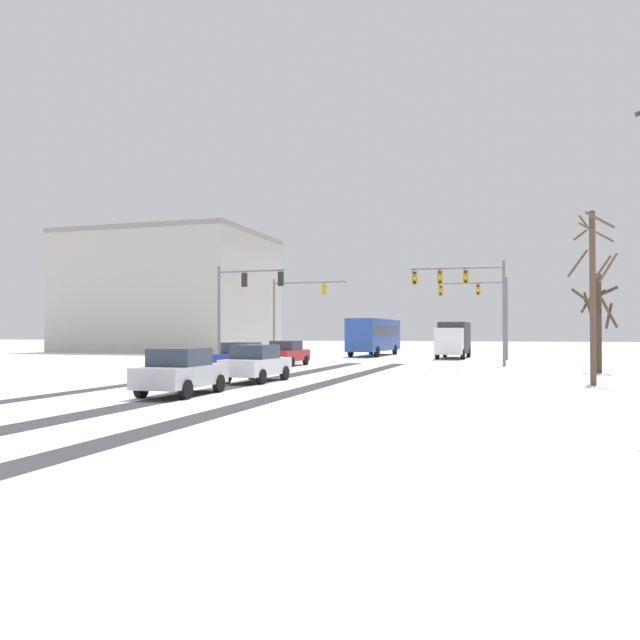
# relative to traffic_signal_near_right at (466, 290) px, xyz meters

# --- Properties ---
(wheel_track_left_lane) EXTENTS (1.13, 38.95, 0.01)m
(wheel_track_left_lane) POSITION_rel_traffic_signal_near_right_xyz_m (-7.92, -15.51, -4.78)
(wheel_track_left_lane) COLOR #38383D
(wheel_track_left_lane) RESTS_ON ground
(wheel_track_right_lane) EXTENTS (0.96, 38.95, 0.01)m
(wheel_track_right_lane) POSITION_rel_traffic_signal_near_right_xyz_m (-4.76, -15.51, -4.78)
(wheel_track_right_lane) COLOR #38383D
(wheel_track_right_lane) RESTS_ON ground
(wheel_track_center) EXTENTS (0.93, 38.95, 0.01)m
(wheel_track_center) POSITION_rel_traffic_signal_near_right_xyz_m (-12.35, -15.51, -4.78)
(wheel_track_center) COLOR #38383D
(wheel_track_center) RESTS_ON ground
(sidewalk_kerb_right) EXTENTS (4.00, 38.95, 0.12)m
(sidewalk_kerb_right) POSITION_rel_traffic_signal_near_right_xyz_m (3.64, -17.28, -4.72)
(sidewalk_kerb_right) COLOR white
(sidewalk_kerb_right) RESTS_ON ground
(traffic_signal_near_right) EXTENTS (5.69, 0.75, 6.50)m
(traffic_signal_near_right) POSITION_rel_traffic_signal_near_right_xyz_m (0.00, 0.00, 0.00)
(traffic_signal_near_right) COLOR slate
(traffic_signal_near_right) RESTS_ON ground
(traffic_signal_far_left) EXTENTS (6.20, 0.39, 6.50)m
(traffic_signal_far_left) POSITION_rel_traffic_signal_near_right_xyz_m (-13.98, 8.14, -0.34)
(traffic_signal_far_left) COLOR slate
(traffic_signal_far_left) RESTS_ON ground
(traffic_signal_near_left) EXTENTS (4.71, 0.48, 6.50)m
(traffic_signal_near_left) POSITION_rel_traffic_signal_near_right_xyz_m (-14.10, -1.85, -0.20)
(traffic_signal_near_left) COLOR slate
(traffic_signal_near_left) RESTS_ON ground
(traffic_signal_far_right) EXTENTS (5.49, 0.59, 6.50)m
(traffic_signal_far_right) POSITION_rel_traffic_signal_near_right_xyz_m (0.37, 12.30, -0.16)
(traffic_signal_far_right) COLOR slate
(traffic_signal_far_right) RESTS_ON ground
(car_red_lead) EXTENTS (1.96, 4.16, 1.62)m
(car_red_lead) POSITION_rel_traffic_signal_near_right_xyz_m (-11.26, -0.92, -3.96)
(car_red_lead) COLOR red
(car_red_lead) RESTS_ON ground
(car_blue_second) EXTENTS (1.89, 4.13, 1.62)m
(car_blue_second) POSITION_rel_traffic_signal_near_right_xyz_m (-11.38, -7.72, -3.96)
(car_blue_second) COLOR #233899
(car_blue_second) RESTS_ON ground
(car_white_third) EXTENTS (1.94, 4.16, 1.62)m
(car_white_third) POSITION_rel_traffic_signal_near_right_xyz_m (-7.95, -13.95, -3.96)
(car_white_third) COLOR silver
(car_white_third) RESTS_ON ground
(car_silver_fourth) EXTENTS (1.92, 4.15, 1.62)m
(car_silver_fourth) POSITION_rel_traffic_signal_near_right_xyz_m (-8.11, -20.19, -3.96)
(car_silver_fourth) COLOR #B7BABF
(car_silver_fourth) RESTS_ON ground
(bus_oncoming) EXTENTS (2.98, 11.09, 3.38)m
(bus_oncoming) POSITION_rel_traffic_signal_near_right_xyz_m (-9.66, 18.54, -2.79)
(bus_oncoming) COLOR #284793
(bus_oncoming) RESTS_ON ground
(box_truck_delivery) EXTENTS (2.45, 7.45, 3.02)m
(box_truck_delivery) POSITION_rel_traffic_signal_near_right_xyz_m (-2.06, 14.34, -3.15)
(box_truck_delivery) COLOR silver
(box_truck_delivery) RESTS_ON ground
(bare_tree_sidewalk_mid) EXTENTS (1.92, 1.85, 7.14)m
(bare_tree_sidewalk_mid) POSITION_rel_traffic_signal_near_right_xyz_m (5.93, -11.64, -0.84)
(bare_tree_sidewalk_mid) COLOR brown
(bare_tree_sidewalk_mid) RESTS_ON ground
(bare_tree_sidewalk_far) EXTENTS (2.42, 2.44, 5.29)m
(bare_tree_sidewalk_far) POSITION_rel_traffic_signal_near_right_xyz_m (7.07, -3.02, -1.85)
(bare_tree_sidewalk_far) COLOR #423023
(bare_tree_sidewalk_far) RESTS_ON ground
(office_building_far_left_block) EXTENTS (21.32, 17.23, 13.46)m
(office_building_far_left_block) POSITION_rel_traffic_signal_near_right_xyz_m (-35.28, 25.87, 1.96)
(office_building_far_left_block) COLOR #B2ADA3
(office_building_far_left_block) RESTS_ON ground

